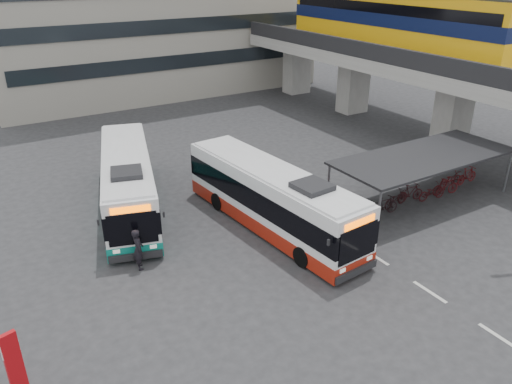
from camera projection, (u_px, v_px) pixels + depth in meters
ground at (330, 274)px, 20.45m from camera, size 120.00×120.00×0.00m
viaduct at (402, 43)px, 36.11m from camera, size 8.00×32.00×9.68m
bike_shelter at (421, 177)px, 26.23m from camera, size 10.00×4.00×2.54m
road_markings at (430, 292)px, 19.31m from camera, size 0.15×7.60×0.01m
bus_main at (272, 198)px, 23.44m from camera, size 3.30×11.11×3.24m
bus_teal at (128, 182)px, 25.23m from camera, size 5.27×11.02×3.19m
pedestrian at (138, 249)px, 20.46m from camera, size 0.53×0.72×1.82m
sign_totem_south at (14, 365)px, 14.20m from camera, size 0.50×0.27×2.33m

